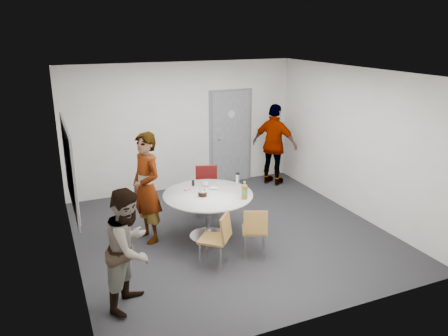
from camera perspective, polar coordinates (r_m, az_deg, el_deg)
name	(u,v)px	position (r m, az deg, el deg)	size (l,w,h in m)	color
floor	(231,233)	(7.55, 0.86, -8.49)	(5.00, 5.00, 0.00)	#232327
ceiling	(231,73)	(6.80, 0.97, 12.36)	(5.00, 5.00, 0.00)	silver
wall_back	(183,127)	(9.32, -5.38, 5.38)	(5.00, 5.00, 0.00)	beige
wall_left	(68,177)	(6.50, -19.66, -1.15)	(5.00, 5.00, 0.00)	beige
wall_right	(355,142)	(8.36, 16.79, 3.23)	(5.00, 5.00, 0.00)	beige
wall_front	(322,216)	(5.02, 12.70, -6.10)	(5.00, 5.00, 0.00)	beige
door	(231,137)	(9.76, 0.87, 4.07)	(1.02, 0.17, 2.12)	slate
whiteboard	(69,166)	(6.66, -19.54, 0.22)	(0.04, 1.90, 1.25)	slate
table	(210,200)	(7.18, -1.91, -4.20)	(1.47, 1.47, 1.06)	white
chair_near_left	(219,235)	(6.37, -0.66, -8.74)	(0.57, 0.57, 0.82)	brown
chair_near_right	(255,228)	(6.65, 4.07, -7.80)	(0.50, 0.52, 0.79)	brown
chair_far	(207,184)	(8.20, -2.29, -2.17)	(0.55, 0.57, 0.89)	maroon
person_main	(147,188)	(7.10, -10.09, -2.56)	(0.66, 0.43, 1.81)	#A5C6EA
person_left	(129,248)	(5.55, -12.24, -10.20)	(0.75, 0.59, 1.55)	white
person_right	(274,145)	(9.65, 6.61, 3.02)	(1.05, 0.44, 1.80)	black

